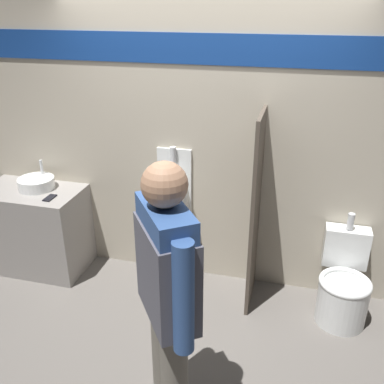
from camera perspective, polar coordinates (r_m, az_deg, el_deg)
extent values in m
plane|color=#5B5651|center=(3.88, -0.66, -15.32)|extent=(16.00, 16.00, 0.00)
cube|color=#B2A893|center=(3.74, 1.67, 6.84)|extent=(4.29, 0.06, 2.70)
cube|color=navy|center=(3.55, 1.69, 18.51)|extent=(4.21, 0.01, 0.24)
cube|color=gray|center=(4.48, -20.11, -4.64)|extent=(0.96, 0.56, 0.83)
cylinder|color=silver|center=(4.30, -20.04, 1.09)|extent=(0.34, 0.34, 0.10)
cylinder|color=silver|center=(4.34, -19.43, 3.17)|extent=(0.03, 0.03, 0.14)
cube|color=black|center=(4.06, -18.43, -0.74)|extent=(0.07, 0.14, 0.01)
cube|color=#4C4238|center=(3.59, 8.43, -2.87)|extent=(0.03, 0.52, 1.70)
cylinder|color=silver|center=(4.08, -2.75, -7.64)|extent=(0.04, 0.04, 0.63)
ellipsoid|color=silver|center=(3.81, -2.91, -0.56)|extent=(0.33, 0.29, 0.51)
cube|color=silver|center=(3.90, -2.32, 1.31)|extent=(0.32, 0.02, 0.64)
cylinder|color=silver|center=(3.77, -2.56, 4.87)|extent=(0.06, 0.06, 0.16)
cylinder|color=silver|center=(3.85, 19.34, -13.71)|extent=(0.41, 0.41, 0.37)
torus|color=silver|center=(3.74, 19.77, -11.30)|extent=(0.42, 0.42, 0.04)
cube|color=silver|center=(3.90, 19.84, -6.87)|extent=(0.37, 0.16, 0.35)
cylinder|color=silver|center=(3.76, 20.40, -3.69)|extent=(0.06, 0.06, 0.14)
cylinder|color=#666056|center=(2.73, -2.35, -24.09)|extent=(0.16, 0.16, 0.86)
cylinder|color=#666056|center=(2.84, -3.54, -21.66)|extent=(0.16, 0.16, 0.86)
cube|color=#2D4C84|center=(2.28, -3.38, -9.59)|extent=(0.42, 0.48, 0.68)
cube|color=#4C4C56|center=(2.31, -3.35, -10.71)|extent=(0.46, 0.52, 0.55)
cylinder|color=#2D4C84|center=(2.11, -1.16, -14.03)|extent=(0.11, 0.11, 0.63)
cylinder|color=#2D4C84|center=(2.51, -5.17, -7.16)|extent=(0.11, 0.11, 0.63)
sphere|color=#A87A5B|center=(2.06, -3.69, 1.00)|extent=(0.23, 0.23, 0.23)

